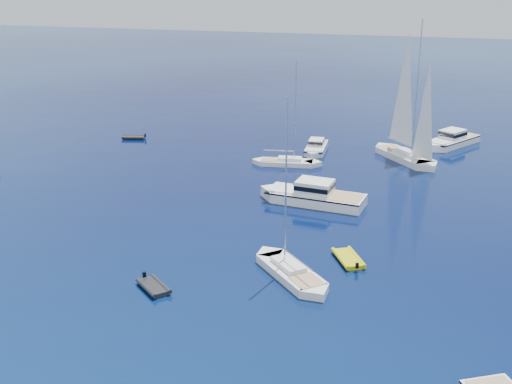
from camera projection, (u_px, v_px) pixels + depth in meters
ground at (155, 335)px, 43.03m from camera, size 400.00×400.00×0.00m
motor_cruiser_centre at (312, 203)px, 66.96m from camera, size 12.34×5.08×3.15m
motor_cruiser_distant at (451, 146)px, 88.14m from camera, size 8.54×10.79×2.81m
motor_cruiser_horizon at (316, 151)px, 85.39m from camera, size 2.86×8.15×2.11m
sailboat_mid_r at (291, 276)px, 51.19m from camera, size 8.74×9.15×14.77m
sailboat_centre at (287, 165)px, 79.65m from camera, size 9.27×3.56×13.28m
sailboat_sails_r at (405, 160)px, 81.75m from camera, size 10.31×11.55×18.12m
tender_yellow at (348, 261)px, 53.83m from camera, size 3.78×4.56×0.95m
tender_grey_near at (154, 289)px, 49.11m from camera, size 3.79×3.65×0.95m
tender_grey_far at (134, 139)px, 91.65m from camera, size 3.67×2.59×0.95m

